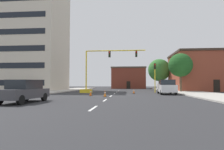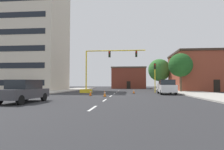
% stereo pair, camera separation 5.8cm
% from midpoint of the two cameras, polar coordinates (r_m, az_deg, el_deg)
% --- Properties ---
extents(ground_plane, '(160.00, 160.00, 0.00)m').
position_cam_midpoint_polar(ground_plane, '(25.08, 0.35, -5.98)').
color(ground_plane, '#2D2D30').
extents(sidewalk_left, '(6.00, 56.00, 0.14)m').
position_cam_midpoint_polar(sidewalk_left, '(35.81, -17.86, -4.75)').
color(sidewalk_left, '#B2ADA3').
rests_on(sidewalk_left, ground_plane).
extents(sidewalk_right, '(6.00, 56.00, 0.14)m').
position_cam_midpoint_polar(sidewalk_right, '(34.39, 21.73, -4.78)').
color(sidewalk_right, '#B2ADA3').
rests_on(sidewalk_right, ground_plane).
extents(lane_stripe_seg_0, '(0.16, 2.40, 0.01)m').
position_cam_midpoint_polar(lane_stripe_seg_0, '(11.24, -5.74, -10.00)').
color(lane_stripe_seg_0, silver).
rests_on(lane_stripe_seg_0, ground_plane).
extents(lane_stripe_seg_1, '(0.16, 2.40, 0.01)m').
position_cam_midpoint_polar(lane_stripe_seg_1, '(16.64, -2.13, -7.63)').
color(lane_stripe_seg_1, silver).
rests_on(lane_stripe_seg_1, ground_plane).
extents(lane_stripe_seg_2, '(0.16, 2.40, 0.01)m').
position_cam_midpoint_polar(lane_stripe_seg_2, '(22.10, -0.31, -6.41)').
color(lane_stripe_seg_2, silver).
rests_on(lane_stripe_seg_2, ground_plane).
extents(lane_stripe_seg_3, '(0.16, 2.40, 0.01)m').
position_cam_midpoint_polar(lane_stripe_seg_3, '(27.57, 0.78, -5.67)').
color(lane_stripe_seg_3, silver).
rests_on(lane_stripe_seg_3, ground_plane).
extents(lane_stripe_seg_4, '(0.16, 2.40, 0.01)m').
position_cam_midpoint_polar(lane_stripe_seg_4, '(33.05, 1.52, -5.18)').
color(lane_stripe_seg_4, silver).
rests_on(lane_stripe_seg_4, ground_plane).
extents(lane_stripe_seg_5, '(0.16, 2.40, 0.01)m').
position_cam_midpoint_polar(lane_stripe_seg_5, '(38.53, 2.04, -4.82)').
color(lane_stripe_seg_5, silver).
rests_on(lane_stripe_seg_5, ground_plane).
extents(building_tall_left, '(13.47, 11.75, 23.48)m').
position_cam_midpoint_polar(building_tall_left, '(46.35, -22.68, 10.37)').
color(building_tall_left, beige).
rests_on(building_tall_left, ground_plane).
extents(building_brick_center, '(10.29, 8.84, 6.45)m').
position_cam_midpoint_polar(building_brick_center, '(58.52, 5.09, -0.92)').
color(building_brick_center, brown).
rests_on(building_brick_center, ground_plane).
extents(building_row_right, '(12.72, 11.22, 7.89)m').
position_cam_midpoint_polar(building_row_right, '(43.48, 26.23, 0.90)').
color(building_row_right, brown).
rests_on(building_row_right, ground_plane).
extents(traffic_signal_gantry, '(10.37, 1.20, 6.83)m').
position_cam_midpoint_polar(traffic_signal_gantry, '(30.27, -5.21, -1.01)').
color(traffic_signal_gantry, yellow).
rests_on(traffic_signal_gantry, ground_plane).
extents(traffic_light_pole_right, '(0.32, 0.47, 4.80)m').
position_cam_midpoint_polar(traffic_light_pole_right, '(31.67, 12.94, 1.16)').
color(traffic_light_pole_right, yellow).
rests_on(traffic_light_pole_right, ground_plane).
extents(tree_right_far, '(5.33, 5.33, 7.42)m').
position_cam_midpoint_polar(tree_right_far, '(46.63, 14.20, 1.46)').
color(tree_right_far, '#4C3823').
rests_on(tree_right_far, ground_plane).
extents(tree_right_mid, '(4.10, 4.10, 6.75)m').
position_cam_midpoint_polar(tree_right_mid, '(34.74, 20.10, 2.83)').
color(tree_right_mid, brown).
rests_on(tree_right_mid, ground_plane).
extents(pickup_truck_white, '(2.24, 5.48, 1.99)m').
position_cam_midpoint_polar(pickup_truck_white, '(27.15, 16.21, -3.56)').
color(pickup_truck_white, white).
rests_on(pickup_truck_white, ground_plane).
extents(sedan_dark_gray_near_left, '(2.18, 4.63, 1.74)m').
position_cam_midpoint_polar(sedan_dark_gray_near_left, '(15.94, -25.10, -4.41)').
color(sedan_dark_gray_near_left, '#3D3D42').
rests_on(sedan_dark_gray_near_left, ground_plane).
extents(traffic_cone_roadside_a, '(0.36, 0.36, 0.76)m').
position_cam_midpoint_polar(traffic_cone_roadside_a, '(22.50, -6.45, -5.38)').
color(traffic_cone_roadside_a, black).
rests_on(traffic_cone_roadside_a, ground_plane).
extents(traffic_cone_roadside_b, '(0.36, 0.36, 0.71)m').
position_cam_midpoint_polar(traffic_cone_roadside_b, '(20.75, -2.12, -5.70)').
color(traffic_cone_roadside_b, black).
rests_on(traffic_cone_roadside_b, ground_plane).
extents(traffic_cone_roadside_c, '(0.36, 0.36, 0.59)m').
position_cam_midpoint_polar(traffic_cone_roadside_c, '(28.04, 6.69, -5.02)').
color(traffic_cone_roadside_c, black).
rests_on(traffic_cone_roadside_c, ground_plane).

